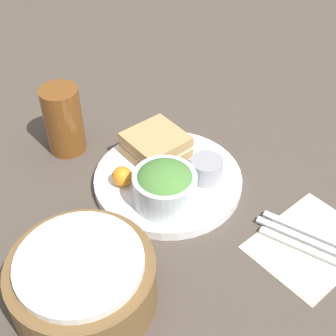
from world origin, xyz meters
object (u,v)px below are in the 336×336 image
Objects in this scene: sandwich at (156,145)px; fork at (315,235)px; plate at (168,180)px; salad_bowl at (165,185)px; drink_glass at (64,120)px; bread_basket at (83,281)px; knife at (311,242)px; dressing_cup at (207,169)px; spoon at (308,250)px.

fork is at bearing -166.02° from sandwich.
salad_bowl is (-0.04, 0.04, 0.05)m from plate.
bread_basket is at bearing 152.48° from drink_glass.
knife is at bearing -160.45° from drink_glass.
knife is at bearing -90.00° from fork.
dressing_cup is 0.30m from bread_basket.
spoon is (-0.32, -0.04, -0.04)m from sandwich.
plate is 1.50× the size of fork.
fork is 0.04m from spoon.
sandwich is at bearing 173.06° from knife.
spoon is at bearing -175.80° from dressing_cup.
bread_basket is (-0.06, 0.30, 0.00)m from dressing_cup.
sandwich reaches higher than dressing_cup.
spoon is (-0.22, -0.11, -0.05)m from salad_bowl.
fork and knife have the same top height.
salad_bowl is at bearing -163.40° from fork.
drink_glass is 0.85× the size of spoon.
salad_bowl is 0.26m from drink_glass.
dressing_cup is at bearing 171.16° from knife.
fork is (-0.21, -0.05, -0.03)m from dressing_cup.
plate reaches higher than fork.
fork is at bearing -158.45° from plate.
dressing_cup is 0.21m from fork.
bread_basket is at bearing -134.69° from spoon.
sandwich is at bearing -144.77° from drink_glass.
knife is at bearing -171.09° from dressing_cup.
sandwich is at bearing 14.44° from dressing_cup.
salad_bowl is 0.52× the size of bread_basket.
salad_bowl is 0.67× the size of spoon.
sandwich is 0.33m from knife.
bread_basket is 1.16× the size of fork.
sandwich is 0.12m from salad_bowl.
sandwich is 0.32m from bread_basket.
drink_glass is 0.50m from knife.
drink_glass reaches higher than spoon.
drink_glass is at bearing 8.95° from salad_bowl.
sandwich is 0.50× the size of bread_basket.
dressing_cup is 0.22m from knife.
bread_basket is at bearing 112.94° from plate.
salad_bowl is at bearing -167.35° from knife.
sandwich reaches higher than knife.
bread_basket is at bearing -130.85° from fork.
sandwich reaches higher than fork.
drink_glass is (0.21, 0.08, 0.06)m from plate.
dressing_cup is (-0.11, -0.03, -0.00)m from sandwich.
salad_bowl is at bearing -171.43° from spoon.
bread_basket is at bearing 100.88° from dressing_cup.
fork is (-0.15, -0.35, -0.04)m from bread_basket.
bread_basket is (-0.17, 0.27, 0.00)m from sandwich.
spoon is (-0.47, -0.15, -0.06)m from drink_glass.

